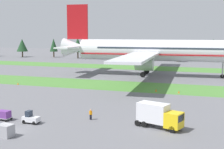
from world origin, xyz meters
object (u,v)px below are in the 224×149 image
object	(u,v)px
cargo_dolly_lead	(4,115)
ground_crew_marshaller	(91,114)
taxiway_marker_1	(18,84)
baggage_tug	(31,118)
airliner	(153,50)
taxiway_marker_2	(179,92)
uld_container_3	(5,131)
taxiway_marker_0	(156,90)
catering_truck	(159,115)

from	to	relation	value
cargo_dolly_lead	ground_crew_marshaller	size ratio (longest dim) A/B	1.29
taxiway_marker_1	baggage_tug	bearing A→B (deg)	-52.23
airliner	taxiway_marker_2	world-z (taller)	airliner
airliner	uld_container_3	world-z (taller)	airliner
uld_container_3	taxiway_marker_2	size ratio (longest dim) A/B	3.43
ground_crew_marshaller	taxiway_marker_0	xyz separation A→B (m)	(5.34, 27.29, -0.60)
catering_truck	cargo_dolly_lead	bearing A→B (deg)	-63.45
cargo_dolly_lead	taxiway_marker_2	world-z (taller)	cargo_dolly_lead
taxiway_marker_1	taxiway_marker_2	bearing A→B (deg)	2.40
ground_crew_marshaller	taxiway_marker_0	world-z (taller)	ground_crew_marshaller
baggage_tug	ground_crew_marshaller	bearing A→B (deg)	123.07
ground_crew_marshaller	taxiway_marker_2	bearing A→B (deg)	79.73
cargo_dolly_lead	uld_container_3	size ratio (longest dim) A/B	1.12
baggage_tug	airliner	bearing A→B (deg)	174.94
cargo_dolly_lead	taxiway_marker_1	bearing A→B (deg)	-146.70
uld_container_3	taxiway_marker_0	bearing A→B (deg)	71.43
airliner	ground_crew_marshaller	xyz separation A→B (m)	(0.89, -53.62, -7.25)
baggage_tug	ground_crew_marshaller	distance (m)	9.33
uld_container_3	taxiway_marker_2	world-z (taller)	uld_container_3
taxiway_marker_0	taxiway_marker_2	distance (m)	5.35
ground_crew_marshaller	uld_container_3	world-z (taller)	ground_crew_marshaller
airliner	ground_crew_marshaller	world-z (taller)	airliner
airliner	catering_truck	size ratio (longest dim) A/B	10.13
airliner	taxiway_marker_1	size ratio (longest dim) A/B	118.47
taxiway_marker_1	airliner	bearing A→B (deg)	42.96
airliner	baggage_tug	bearing A→B (deg)	-10.75
airliner	taxiway_marker_0	xyz separation A→B (m)	(6.23, -26.33, -7.86)
baggage_tug	catering_truck	world-z (taller)	catering_truck
baggage_tug	ground_crew_marshaller	size ratio (longest dim) A/B	1.52
cargo_dolly_lead	catering_truck	world-z (taller)	catering_truck
cargo_dolly_lead	taxiway_marker_2	distance (m)	39.59
airliner	catering_truck	distance (m)	56.13
airliner	cargo_dolly_lead	size ratio (longest dim) A/B	33.00
cargo_dolly_lead	taxiway_marker_2	bearing A→B (deg)	145.11
taxiway_marker_1	taxiway_marker_2	world-z (taller)	taxiway_marker_1
airliner	taxiway_marker_0	bearing A→B (deg)	9.47
catering_truck	taxiway_marker_0	size ratio (longest dim) A/B	10.71
airliner	taxiway_marker_1	world-z (taller)	airliner
uld_container_3	taxiway_marker_0	distance (m)	40.82
baggage_tug	taxiway_marker_1	world-z (taller)	baggage_tug
cargo_dolly_lead	airliner	bearing A→B (deg)	170.12
uld_container_3	airliner	bearing A→B (deg)	84.06
uld_container_3	baggage_tug	bearing A→B (deg)	92.76
baggage_tug	taxiway_marker_2	bearing A→B (deg)	151.52
taxiway_marker_1	catering_truck	bearing A→B (deg)	-31.65
airliner	ground_crew_marshaller	distance (m)	54.12
catering_truck	taxiway_marker_1	bearing A→B (deg)	-104.11
ground_crew_marshaller	taxiway_marker_1	bearing A→B (deg)	152.37
baggage_tug	taxiway_marker_2	world-z (taller)	baggage_tug
catering_truck	uld_container_3	world-z (taller)	catering_truck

